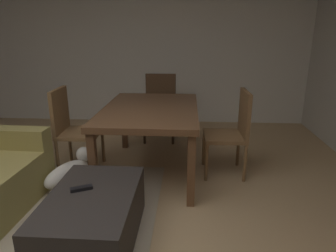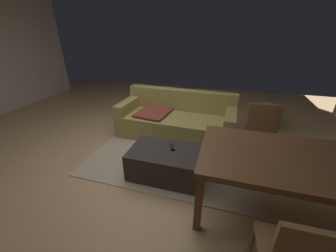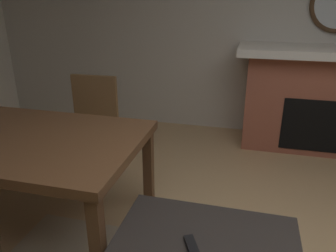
{
  "view_description": "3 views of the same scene",
  "coord_description": "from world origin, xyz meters",
  "px_view_note": "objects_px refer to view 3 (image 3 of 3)",
  "views": [
    {
      "loc": [
        -1.28,
        -0.89,
        1.52
      ],
      "look_at": [
        0.43,
        -0.78,
        0.98
      ],
      "focal_mm": 32.35,
      "sensor_mm": 36.0,
      "label": 1
    },
    {
      "loc": [
        1.27,
        -2.36,
        1.85
      ],
      "look_at": [
        0.8,
        -0.77,
        1.05
      ],
      "focal_mm": 21.29,
      "sensor_mm": 36.0,
      "label": 2
    },
    {
      "loc": [
        0.45,
        1.19,
        1.59
      ],
      "look_at": [
        1.0,
        -0.94,
        0.73
      ],
      "focal_mm": 34.92,
      "sensor_mm": 36.0,
      "label": 3
    }
  ],
  "objects_px": {
    "fireplace": "(329,99)",
    "tv_remote": "(192,247)",
    "dining_table": "(28,147)",
    "dining_chair_south": "(92,121)"
  },
  "relations": [
    {
      "from": "fireplace",
      "to": "dining_chair_south",
      "type": "xyz_separation_m",
      "value": [
        2.24,
        1.15,
        -0.04
      ]
    },
    {
      "from": "fireplace",
      "to": "tv_remote",
      "type": "xyz_separation_m",
      "value": [
        1.05,
        2.41,
        -0.16
      ]
    },
    {
      "from": "dining_table",
      "to": "dining_chair_south",
      "type": "xyz_separation_m",
      "value": [
        0.0,
        -0.89,
        -0.14
      ]
    },
    {
      "from": "dining_chair_south",
      "to": "tv_remote",
      "type": "bearing_deg",
      "value": 133.18
    },
    {
      "from": "fireplace",
      "to": "tv_remote",
      "type": "relative_size",
      "value": 12.48
    },
    {
      "from": "dining_chair_south",
      "to": "dining_table",
      "type": "bearing_deg",
      "value": 90.14
    },
    {
      "from": "dining_table",
      "to": "dining_chair_south",
      "type": "height_order",
      "value": "dining_chair_south"
    },
    {
      "from": "tv_remote",
      "to": "dining_chair_south",
      "type": "xyz_separation_m",
      "value": [
        1.19,
        -1.27,
        0.11
      ]
    },
    {
      "from": "fireplace",
      "to": "dining_chair_south",
      "type": "distance_m",
      "value": 2.52
    },
    {
      "from": "fireplace",
      "to": "dining_table",
      "type": "height_order",
      "value": "fireplace"
    }
  ]
}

